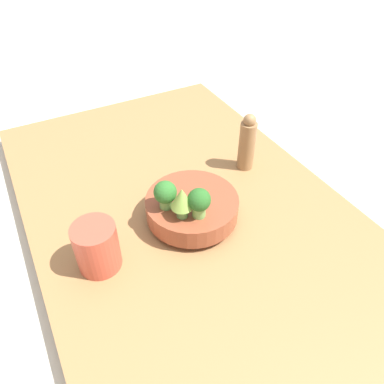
{
  "coord_description": "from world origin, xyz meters",
  "views": [
    {
      "loc": [
        0.55,
        -0.29,
        0.65
      ],
      "look_at": [
        0.02,
        -0.01,
        0.12
      ],
      "focal_mm": 35.0,
      "sensor_mm": 36.0,
      "label": 1
    }
  ],
  "objects": [
    {
      "name": "cup",
      "position": [
        0.05,
        -0.23,
        0.1
      ],
      "size": [
        0.09,
        0.09,
        0.1
      ],
      "color": "#C64C38",
      "rests_on": "table"
    },
    {
      "name": "pepper_mill",
      "position": [
        -0.08,
        0.21,
        0.12
      ],
      "size": [
        0.04,
        0.04,
        0.15
      ],
      "color": "#997047",
      "rests_on": "table"
    },
    {
      "name": "broccoli_floret_front",
      "position": [
        0.02,
        -0.07,
        0.14
      ],
      "size": [
        0.05,
        0.05,
        0.06
      ],
      "color": "#6BA34C",
      "rests_on": "bowl"
    },
    {
      "name": "bowl",
      "position": [
        0.02,
        -0.01,
        0.08
      ],
      "size": [
        0.2,
        0.2,
        0.06
      ],
      "color": "brown",
      "rests_on": "table"
    },
    {
      "name": "table",
      "position": [
        0.0,
        0.0,
        0.02
      ],
      "size": [
        1.15,
        0.69,
        0.04
      ],
      "color": "#9E7042",
      "rests_on": "ground_plane"
    },
    {
      "name": "romanesco_piece_near",
      "position": [
        0.06,
        -0.05,
        0.15
      ],
      "size": [
        0.05,
        0.05,
        0.07
      ],
      "color": "#609347",
      "rests_on": "bowl"
    },
    {
      "name": "broccoli_floret_right",
      "position": [
        0.07,
        -0.02,
        0.14
      ],
      "size": [
        0.05,
        0.05,
        0.07
      ],
      "color": "#7AB256",
      "rests_on": "bowl"
    },
    {
      "name": "ground_plane",
      "position": [
        0.0,
        0.0,
        0.0
      ],
      "size": [
        6.0,
        6.0,
        0.0
      ],
      "primitive_type": "plane",
      "color": "beige"
    }
  ]
}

